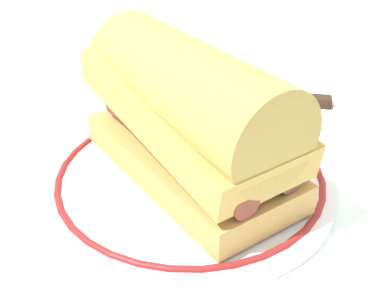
% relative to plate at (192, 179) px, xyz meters
% --- Properties ---
extents(ground_plane, '(1.50, 1.50, 0.00)m').
position_rel_plate_xyz_m(ground_plane, '(-0.00, 0.01, -0.01)').
color(ground_plane, white).
extents(plate, '(0.26, 0.26, 0.01)m').
position_rel_plate_xyz_m(plate, '(0.00, 0.00, 0.00)').
color(plate, white).
rests_on(plate, ground_plane).
extents(sausage_sandwich, '(0.23, 0.14, 0.12)m').
position_rel_plate_xyz_m(sausage_sandwich, '(-0.00, 0.00, 0.07)').
color(sausage_sandwich, tan).
rests_on(sausage_sandwich, plate).
extents(butter_knife, '(0.14, 0.10, 0.01)m').
position_rel_plate_xyz_m(butter_knife, '(0.03, 0.23, -0.00)').
color(butter_knife, silver).
rests_on(butter_knife, ground_plane).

